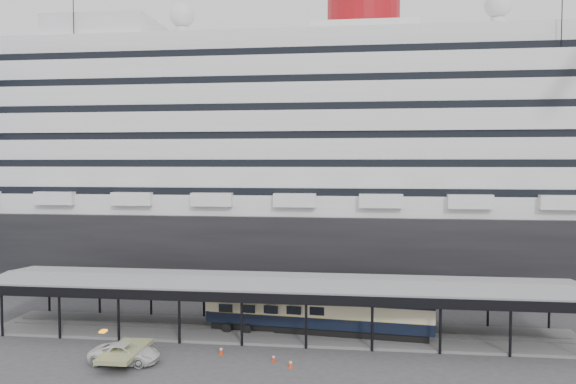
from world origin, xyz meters
name	(u,v)px	position (x,y,z in m)	size (l,w,h in m)	color
ground	(272,350)	(0.00, 0.00, 0.00)	(200.00, 200.00, 0.00)	#39393B
cruise_ship	(306,149)	(0.05, 32.00, 18.35)	(130.00, 30.00, 43.90)	black
platform_canopy	(280,309)	(0.00, 5.00, 2.36)	(56.00, 9.18, 5.30)	slate
port_truck	(125,354)	(-11.51, -4.52, 0.79)	(2.63, 5.70, 1.58)	silver
pullman_carriage	(318,308)	(3.65, 5.00, 2.59)	(21.81, 4.97, 21.24)	black
traffic_cone_left	(221,350)	(-4.19, -1.57, 0.39)	(0.44, 0.44, 0.78)	red
traffic_cone_mid	(291,363)	(2.09, -3.91, 0.36)	(0.49, 0.49, 0.73)	#EE3B0D
traffic_cone_right	(274,358)	(0.54, -2.73, 0.33)	(0.41, 0.41, 0.66)	red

